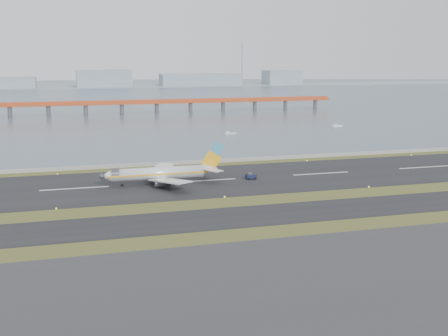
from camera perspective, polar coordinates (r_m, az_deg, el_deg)
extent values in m
plane|color=#384B1A|center=(149.33, 0.85, -3.71)|extent=(1000.00, 1000.00, 0.00)
cube|color=#313234|center=(100.59, 10.07, -11.40)|extent=(1000.00, 50.00, 0.10)
cube|color=black|center=(138.29, 2.28, -4.92)|extent=(1000.00, 18.00, 0.10)
cube|color=black|center=(177.45, -1.93, -1.30)|extent=(1000.00, 45.00, 0.10)
cube|color=#989893|center=(206.02, -3.94, 0.56)|extent=(1000.00, 2.50, 1.00)
cube|color=#475965|center=(600.87, -11.95, 7.29)|extent=(1400.00, 800.00, 1.30)
cube|color=#B8461F|center=(394.26, -6.86, 6.62)|extent=(260.00, 5.00, 1.60)
cube|color=#B8461F|center=(394.15, -6.87, 6.83)|extent=(260.00, 0.40, 1.40)
cylinder|color=#4C4C51|center=(391.34, -20.92, 5.27)|extent=(2.80, 2.80, 7.00)
cylinder|color=#4C4C51|center=(394.64, -6.85, 5.97)|extent=(2.80, 2.80, 7.00)
cylinder|color=#4C4C51|center=(420.44, 6.26, 6.30)|extent=(2.80, 2.80, 7.00)
cube|color=#8B9BA5|center=(760.31, -12.82, 8.02)|extent=(1400.00, 80.00, 1.00)
cube|color=#8B9BA5|center=(760.45, -12.10, 8.88)|extent=(70.00, 35.00, 22.00)
cube|color=#8B9BA5|center=(780.23, -2.41, 8.95)|extent=(110.00, 35.00, 16.00)
cube|color=#8B9BA5|center=(816.46, 5.91, 9.14)|extent=(50.00, 35.00, 20.00)
cylinder|color=#8B9BA5|center=(795.79, 1.86, 10.58)|extent=(1.80, 1.80, 60.00)
cylinder|color=silver|center=(172.88, -6.72, -0.53)|extent=(28.00, 3.80, 3.80)
cone|color=silver|center=(171.19, -11.88, -0.81)|extent=(3.20, 3.80, 3.80)
cone|color=silver|center=(176.03, -1.52, -0.15)|extent=(5.00, 3.80, 3.80)
cube|color=#FDAE1A|center=(171.03, -6.62, -0.66)|extent=(31.00, 0.06, 0.45)
cube|color=#FDAE1A|center=(174.74, -6.82, -0.41)|extent=(31.00, 0.06, 0.45)
cube|color=silver|center=(165.19, -5.49, -1.31)|extent=(11.31, 15.89, 1.66)
cube|color=silver|center=(181.59, -6.46, -0.19)|extent=(11.31, 15.89, 1.66)
cylinder|color=#3D3D42|center=(167.57, -6.21, -1.56)|extent=(4.20, 2.10, 2.10)
cylinder|color=#3D3D42|center=(179.15, -6.86, -0.74)|extent=(4.20, 2.10, 2.10)
cube|color=#FDAE1A|center=(175.68, -1.27, 0.79)|extent=(6.80, 0.35, 6.85)
cube|color=#4397BE|center=(175.53, -0.67, 2.01)|extent=(4.85, 0.37, 4.90)
cube|color=silver|center=(172.40, -1.11, -0.22)|extent=(5.64, 6.80, 0.22)
cube|color=silver|center=(179.62, -1.72, 0.24)|extent=(5.64, 6.80, 0.22)
cylinder|color=black|center=(172.19, -10.32, -1.72)|extent=(0.80, 0.28, 0.80)
cylinder|color=black|center=(171.04, -6.05, -1.66)|extent=(1.00, 0.38, 1.00)
cylinder|color=black|center=(176.44, -6.37, -1.27)|extent=(1.00, 0.38, 1.00)
cube|color=#131935|center=(179.47, 2.76, -0.87)|extent=(3.46, 2.12, 1.25)
cube|color=#3D3D42|center=(179.14, 2.64, -0.62)|extent=(1.57, 1.67, 0.73)
cylinder|color=black|center=(178.41, 2.52, -1.13)|extent=(0.75, 0.37, 0.73)
cylinder|color=black|center=(179.90, 2.32, -1.02)|extent=(0.75, 0.37, 0.73)
cylinder|color=black|center=(179.29, 3.20, -1.07)|extent=(0.75, 0.37, 0.73)
cylinder|color=black|center=(180.78, 2.99, -0.97)|extent=(0.75, 0.37, 0.73)
cube|color=silver|center=(285.52, 0.63, 3.53)|extent=(6.13, 2.11, 0.78)
cube|color=silver|center=(285.03, 0.38, 3.66)|extent=(1.78, 1.44, 0.78)
cube|color=silver|center=(321.63, 11.41, 4.19)|extent=(7.32, 3.68, 0.90)
cube|color=silver|center=(320.58, 11.21, 4.32)|extent=(2.30, 2.00, 0.90)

